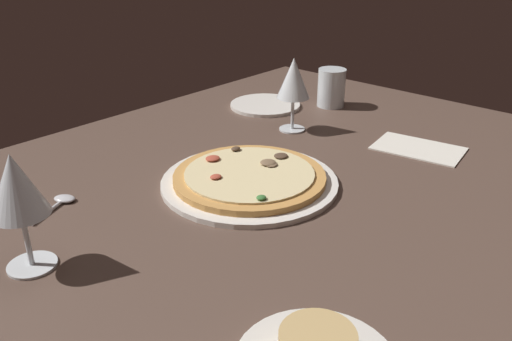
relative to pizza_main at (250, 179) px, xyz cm
name	(u,v)px	position (x,y,z in cm)	size (l,w,h in cm)	color
dining_table	(262,194)	(-1.38, 2.09, -3.18)	(150.00, 110.00, 4.00)	brown
pizza_main	(250,179)	(0.00, 0.00, 0.00)	(33.78, 33.78, 3.38)	silver
wine_glass_far	(16,189)	(41.04, -5.46, 11.52)	(8.22, 8.22, 17.87)	silver
wine_glass_near	(294,80)	(-28.70, -12.33, 11.15)	(7.77, 7.77, 17.53)	silver
water_glass	(331,90)	(-50.39, -16.14, 3.27)	(7.44, 7.44, 10.15)	silver
side_plate	(265,105)	(-37.88, -28.89, -0.73)	(18.92, 18.92, 0.90)	silver
paper_menu	(418,148)	(-37.83, 16.05, -1.03)	(12.05, 18.76, 0.30)	silver
spoon	(60,202)	(28.44, -19.65, -0.72)	(10.57, 6.62, 1.00)	silver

